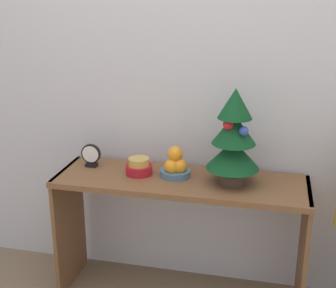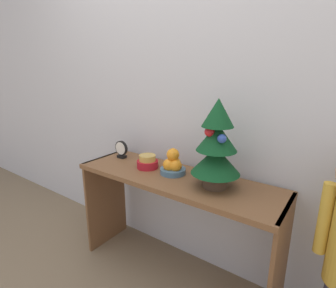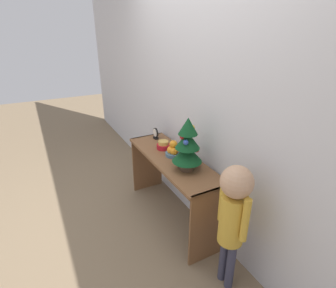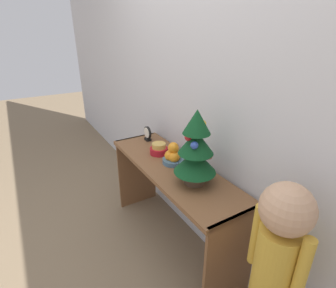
{
  "view_description": "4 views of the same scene",
  "coord_description": "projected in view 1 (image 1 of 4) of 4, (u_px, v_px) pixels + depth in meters",
  "views": [
    {
      "loc": [
        0.43,
        -1.94,
        1.62
      ],
      "look_at": [
        -0.07,
        0.2,
        0.87
      ],
      "focal_mm": 50.0,
      "sensor_mm": 36.0,
      "label": 1
    },
    {
      "loc": [
        0.81,
        -1.0,
        1.3
      ],
      "look_at": [
        -0.04,
        0.2,
        0.89
      ],
      "focal_mm": 28.0,
      "sensor_mm": 36.0,
      "label": 2
    },
    {
      "loc": [
        1.98,
        -0.89,
        1.84
      ],
      "look_at": [
        -0.04,
        0.18,
        0.83
      ],
      "focal_mm": 28.0,
      "sensor_mm": 36.0,
      "label": 3
    },
    {
      "loc": [
        1.39,
        -0.66,
        1.58
      ],
      "look_at": [
        -0.01,
        0.17,
        0.87
      ],
      "focal_mm": 28.0,
      "sensor_mm": 36.0,
      "label": 4
    }
  ],
  "objects": [
    {
      "name": "singing_bowl",
      "position": [
        139.0,
        167.0,
        2.42
      ],
      "size": [
        0.14,
        0.14,
        0.09
      ],
      "color": "#AD1923",
      "rests_on": "console_table"
    },
    {
      "name": "fruit_bowl",
      "position": [
        175.0,
        166.0,
        2.38
      ],
      "size": [
        0.16,
        0.16,
        0.16
      ],
      "color": "#476B84",
      "rests_on": "console_table"
    },
    {
      "name": "back_wall",
      "position": [
        191.0,
        62.0,
        2.42
      ],
      "size": [
        7.0,
        0.05,
        2.5
      ],
      "primitive_type": "cube",
      "color": "silver",
      "rests_on": "ground_plane"
    },
    {
      "name": "console_table",
      "position": [
        180.0,
        205.0,
        2.41
      ],
      "size": [
        1.28,
        0.4,
        0.69
      ],
      "color": "brown",
      "rests_on": "ground_plane"
    },
    {
      "name": "desk_clock",
      "position": [
        91.0,
        156.0,
        2.51
      ],
      "size": [
        0.11,
        0.04,
        0.13
      ],
      "color": "black",
      "rests_on": "console_table"
    },
    {
      "name": "mini_tree",
      "position": [
        234.0,
        138.0,
        2.24
      ],
      "size": [
        0.26,
        0.26,
        0.48
      ],
      "color": "#4C3828",
      "rests_on": "console_table"
    }
  ]
}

